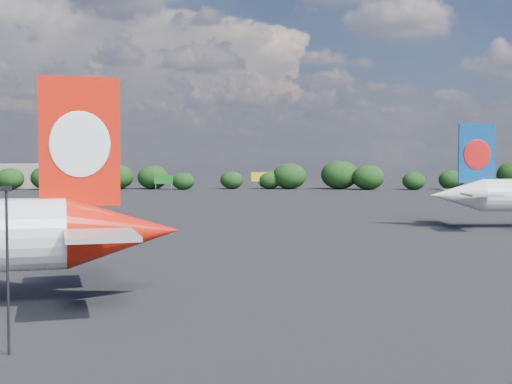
{
  "coord_description": "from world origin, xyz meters",
  "views": [
    {
      "loc": [
        17.74,
        -47.35,
        11.11
      ],
      "look_at": [
        16.0,
        12.0,
        8.0
      ],
      "focal_mm": 50.0,
      "sensor_mm": 36.0,
      "label": 1
    }
  ],
  "objects": [
    {
      "name": "terminal_building",
      "position": [
        -65.0,
        192.0,
        4.0
      ],
      "size": [
        42.0,
        16.0,
        8.0
      ],
      "color": "gray",
      "rests_on": "ground"
    },
    {
      "name": "apron_lamp_post",
      "position": [
        2.88,
        -8.76,
        5.33
      ],
      "size": [
        0.55,
        0.3,
        9.39
      ],
      "color": "black",
      "rests_on": "ground"
    },
    {
      "name": "highway_sign",
      "position": [
        -18.0,
        176.0,
        3.13
      ],
      "size": [
        6.0,
        0.3,
        4.5
      ],
      "color": "#156B1D",
      "rests_on": "ground"
    },
    {
      "name": "ground",
      "position": [
        0.0,
        60.0,
        0.0
      ],
      "size": [
        500.0,
        500.0,
        0.0
      ],
      "primitive_type": "plane",
      "color": "black",
      "rests_on": "ground"
    },
    {
      "name": "horizon_treeline",
      "position": [
        -0.4,
        180.83,
        4.01
      ],
      "size": [
        205.91,
        15.96,
        9.31
      ],
      "color": "black",
      "rests_on": "ground"
    },
    {
      "name": "billboard_yellow",
      "position": [
        12.0,
        182.0,
        3.87
      ],
      "size": [
        5.0,
        0.3,
        5.5
      ],
      "color": "yellow",
      "rests_on": "ground"
    }
  ]
}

